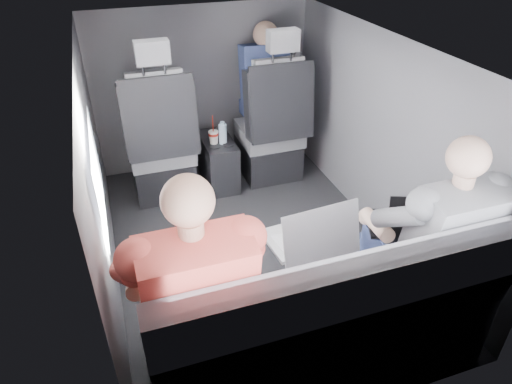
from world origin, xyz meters
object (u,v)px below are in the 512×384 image
object	(u,v)px
laptop_white	(173,268)
laptop_black	(410,223)
passenger_rear_right	(427,240)
laptop_silver	(311,236)
soda_cup	(214,137)
front_seat_right	(272,134)
water_bottle	(223,134)
passenger_rear_left	(193,294)
rear_bench	(324,330)
center_console	(218,162)
passenger_front_right	(265,82)
front_seat_left	(161,150)

from	to	relation	value
laptop_white	laptop_black	world-z (taller)	laptop_black
passenger_rear_right	laptop_silver	bearing A→B (deg)	159.56
laptop_silver	soda_cup	bearing A→B (deg)	93.22
front_seat_right	passenger_rear_right	bearing A→B (deg)	-86.25
water_bottle	passenger_rear_left	distance (m)	1.88
water_bottle	laptop_white	xyz separation A→B (m)	(-0.65, -1.58, 0.15)
front_seat_right	water_bottle	bearing A→B (deg)	-175.10
front_seat_right	soda_cup	size ratio (longest dim) A/B	5.28
rear_bench	laptop_white	world-z (taller)	rear_bench
center_console	soda_cup	xyz separation A→B (m)	(-0.04, -0.07, 0.26)
soda_cup	laptop_white	distance (m)	1.70
laptop_silver	laptop_white	bearing A→B (deg)	-179.39
laptop_white	passenger_front_right	xyz separation A→B (m)	(1.11, 1.88, 0.12)
passenger_front_right	laptop_white	bearing A→B (deg)	-120.52
water_bottle	soda_cup	bearing A→B (deg)	175.21
laptop_black	passenger_front_right	bearing A→B (deg)	92.41
front_seat_left	soda_cup	xyz separation A→B (m)	(0.41, -0.03, 0.06)
rear_bench	laptop_black	xyz separation A→B (m)	(0.56, 0.23, 0.33)
soda_cup	laptop_silver	distance (m)	1.59
center_console	soda_cup	bearing A→B (deg)	-122.60
front_seat_right	passenger_rear_left	distance (m)	2.09
rear_bench	water_bottle	xyz separation A→B (m)	(0.03, 1.87, 0.17)
front_seat_left	passenger_rear_right	world-z (taller)	front_seat_left
front_seat_left	passenger_front_right	distance (m)	1.03
front_seat_right	front_seat_left	bearing A→B (deg)	180.00
laptop_silver	laptop_black	world-z (taller)	laptop_silver
laptop_white	laptop_black	distance (m)	1.19
laptop_white	passenger_rear_right	xyz separation A→B (m)	(1.19, -0.19, -0.01)
center_console	passenger_rear_left	distance (m)	1.99
water_bottle	laptop_silver	size ratio (longest dim) A/B	0.44
front_seat_left	passenger_rear_right	bearing A→B (deg)	-60.59
water_bottle	passenger_rear_right	size ratio (longest dim) A/B	0.15
soda_cup	passenger_front_right	distance (m)	0.67
passenger_front_right	soda_cup	bearing A→B (deg)	-151.29
center_console	laptop_white	world-z (taller)	laptop_white
center_console	water_bottle	xyz separation A→B (m)	(0.03, -0.08, 0.28)
soda_cup	passenger_rear_left	xyz separation A→B (m)	(-0.53, -1.78, 0.18)
center_console	laptop_black	xyz separation A→B (m)	(0.56, -1.71, 0.43)
front_seat_left	passenger_front_right	world-z (taller)	front_seat_left
laptop_white	water_bottle	bearing A→B (deg)	67.55
passenger_rear_left	passenger_front_right	distance (m)	2.32
rear_bench	laptop_silver	bearing A→B (deg)	81.31
front_seat_left	center_console	distance (m)	0.49
laptop_white	passenger_front_right	bearing A→B (deg)	59.48
rear_bench	laptop_silver	size ratio (longest dim) A/B	3.90
center_console	water_bottle	bearing A→B (deg)	-69.38
front_seat_right	laptop_black	xyz separation A→B (m)	(0.11, -1.67, 0.23)
front_seat_right	laptop_black	world-z (taller)	front_seat_right
front_seat_right	water_bottle	size ratio (longest dim) A/B	7.05
passenger_rear_right	front_seat_right	bearing A→B (deg)	93.75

